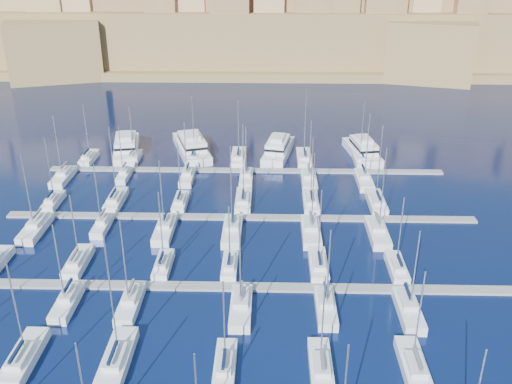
{
  "coord_description": "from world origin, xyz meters",
  "views": [
    {
      "loc": [
        5.13,
        -80.88,
        46.93
      ],
      "look_at": [
        2.96,
        6.0,
        7.06
      ],
      "focal_mm": 40.0,
      "sensor_mm": 36.0,
      "label": 1
    }
  ],
  "objects_px": {
    "motor_yacht_d": "(363,150)",
    "motor_yacht_b": "(192,146)",
    "motor_yacht_a": "(126,147)",
    "motor_yacht_c": "(278,149)",
    "sailboat_2": "(117,358)",
    "sailboat_4": "(321,366)"
  },
  "relations": [
    {
      "from": "sailboat_4",
      "to": "motor_yacht_b",
      "type": "xyz_separation_m",
      "value": [
        -24.22,
        71.63,
        0.99
      ]
    },
    {
      "from": "motor_yacht_b",
      "to": "motor_yacht_d",
      "type": "bearing_deg",
      "value": -2.36
    },
    {
      "from": "motor_yacht_b",
      "to": "sailboat_4",
      "type": "bearing_deg",
      "value": -71.32
    },
    {
      "from": "sailboat_4",
      "to": "motor_yacht_c",
      "type": "xyz_separation_m",
      "value": [
        -4.28,
        70.25,
        0.99
      ]
    },
    {
      "from": "motor_yacht_d",
      "to": "motor_yacht_b",
      "type": "bearing_deg",
      "value": 177.64
    },
    {
      "from": "motor_yacht_a",
      "to": "motor_yacht_d",
      "type": "xyz_separation_m",
      "value": [
        54.23,
        -0.79,
        0.0
      ]
    },
    {
      "from": "motor_yacht_a",
      "to": "motor_yacht_d",
      "type": "bearing_deg",
      "value": -0.83
    },
    {
      "from": "motor_yacht_b",
      "to": "motor_yacht_d",
      "type": "height_order",
      "value": "same"
    },
    {
      "from": "sailboat_2",
      "to": "motor_yacht_c",
      "type": "relative_size",
      "value": 1.0
    },
    {
      "from": "sailboat_2",
      "to": "motor_yacht_c",
      "type": "xyz_separation_m",
      "value": [
        19.79,
        69.54,
        0.95
      ]
    },
    {
      "from": "motor_yacht_a",
      "to": "motor_yacht_b",
      "type": "xyz_separation_m",
      "value": [
        15.07,
        0.82,
        -0.0
      ]
    },
    {
      "from": "motor_yacht_c",
      "to": "motor_yacht_d",
      "type": "distance_m",
      "value": 19.22
    },
    {
      "from": "sailboat_2",
      "to": "motor_yacht_d",
      "type": "distance_m",
      "value": 79.54
    },
    {
      "from": "motor_yacht_b",
      "to": "motor_yacht_d",
      "type": "xyz_separation_m",
      "value": [
        39.16,
        -1.61,
        0.0
      ]
    },
    {
      "from": "sailboat_4",
      "to": "motor_yacht_b",
      "type": "distance_m",
      "value": 75.62
    },
    {
      "from": "sailboat_2",
      "to": "sailboat_4",
      "type": "bearing_deg",
      "value": -1.67
    },
    {
      "from": "motor_yacht_b",
      "to": "motor_yacht_c",
      "type": "relative_size",
      "value": 1.18
    },
    {
      "from": "sailboat_4",
      "to": "motor_yacht_c",
      "type": "distance_m",
      "value": 70.38
    },
    {
      "from": "sailboat_4",
      "to": "motor_yacht_d",
      "type": "relative_size",
      "value": 0.78
    },
    {
      "from": "motor_yacht_b",
      "to": "motor_yacht_c",
      "type": "distance_m",
      "value": 19.99
    },
    {
      "from": "motor_yacht_c",
      "to": "sailboat_4",
      "type": "bearing_deg",
      "value": -86.51
    },
    {
      "from": "motor_yacht_c",
      "to": "motor_yacht_d",
      "type": "xyz_separation_m",
      "value": [
        19.22,
        -0.23,
        -0.0
      ]
    }
  ]
}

